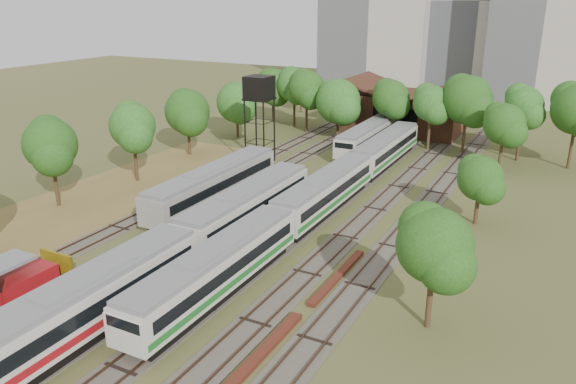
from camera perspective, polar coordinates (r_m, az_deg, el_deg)
The scene contains 15 objects.
ground at distance 36.20m, azimuth -14.43°, elevation -12.78°, with size 240.00×240.00×0.00m, color #475123.
dry_grass_patch at distance 53.17m, azimuth -23.30°, elevation -3.10°, with size 14.00×60.00×0.04m, color brown.
tracks at distance 55.39m, azimuth 2.33°, elevation -0.56°, with size 24.60×80.00×0.19m.
railcar_red_set at distance 40.76m, azimuth -10.69°, elevation -5.54°, with size 3.00×34.58×3.71m.
railcar_green_set at distance 51.53m, azimuth 3.79°, elevation -0.04°, with size 2.79×52.08×3.45m.
railcar_rear at distance 72.76m, azimuth 8.08°, elevation 5.55°, with size 2.74×16.08×3.38m.
old_grey_coach at distance 53.44m, azimuth -7.52°, elevation 0.75°, with size 2.96×18.00×3.66m.
water_tower at distance 65.69m, azimuth -2.95°, elevation 10.30°, with size 2.95×2.95×10.20m.
rail_pile_near at distance 32.05m, azimuth -3.11°, elevation -16.42°, with size 0.65×9.70×0.32m, color #5D261A.
rail_pile_far at distance 40.19m, azimuth 5.07°, elevation -8.53°, with size 0.56×8.94×0.29m, color #5D261A.
maintenance_shed at distance 84.73m, azimuth 11.90°, elevation 8.06°, with size 16.45×11.55×7.58m.
tree_band_left at distance 66.37m, azimuth -12.21°, elevation 7.13°, with size 8.29×77.31×8.44m.
tree_band_far at distance 75.44m, azimuth 12.11°, elevation 9.25°, with size 43.50×10.31×9.76m.
tree_band_right at distance 50.90m, azimuth 19.10°, elevation 2.47°, with size 5.58×40.39×7.64m.
tower_centre at distance 123.67m, azimuth 19.62°, elevation 17.88°, with size 20.00×18.00×36.00m, color #B6B0A5.
Camera 1 is at (21.56, -22.11, 18.87)m, focal length 35.00 mm.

